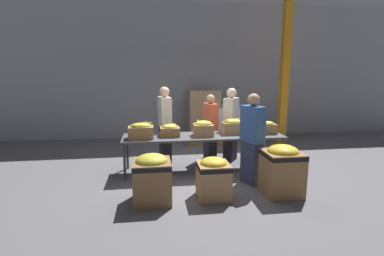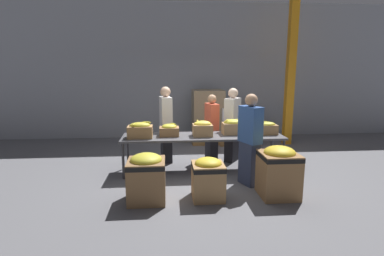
{
  "view_description": "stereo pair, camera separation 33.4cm",
  "coord_description": "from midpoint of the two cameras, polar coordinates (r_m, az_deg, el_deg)",
  "views": [
    {
      "loc": [
        -1.04,
        -5.81,
        2.04
      ],
      "look_at": [
        -0.2,
        0.26,
        0.85
      ],
      "focal_mm": 28.0,
      "sensor_mm": 36.0,
      "label": 1
    },
    {
      "loc": [
        -0.71,
        -5.85,
        2.04
      ],
      "look_at": [
        -0.2,
        0.26,
        0.85
      ],
      "focal_mm": 28.0,
      "sensor_mm": 36.0,
      "label": 2
    }
  ],
  "objects": [
    {
      "name": "ground_plane",
      "position": [
        6.24,
        3.6,
        -8.12
      ],
      "size": [
        30.0,
        30.0,
        0.0
      ],
      "primitive_type": "plane",
      "color": "slate"
    },
    {
      "name": "wall_back",
      "position": [
        9.18,
        0.72,
        10.74
      ],
      "size": [
        16.0,
        0.08,
        4.0
      ],
      "color": "#9399A3",
      "rests_on": "ground_plane"
    },
    {
      "name": "sorting_table",
      "position": [
        6.05,
        3.67,
        -1.84
      ],
      "size": [
        3.23,
        0.81,
        0.74
      ],
      "color": "#4C4C51",
      "rests_on": "ground_plane"
    },
    {
      "name": "banana_box_0",
      "position": [
        5.86,
        -8.26,
        -0.39
      ],
      "size": [
        0.47,
        0.34,
        0.32
      ],
      "color": "#A37A4C",
      "rests_on": "sorting_table"
    },
    {
      "name": "banana_box_1",
      "position": [
        5.99,
        -2.77,
        -0.38
      ],
      "size": [
        0.38,
        0.33,
        0.25
      ],
      "color": "olive",
      "rests_on": "sorting_table"
    },
    {
      "name": "banana_box_2",
      "position": [
        5.98,
        3.61,
        -0.07
      ],
      "size": [
        0.38,
        0.33,
        0.32
      ],
      "color": "tan",
      "rests_on": "sorting_table"
    },
    {
      "name": "banana_box_3",
      "position": [
        6.22,
        9.29,
        0.28
      ],
      "size": [
        0.43,
        0.31,
        0.32
      ],
      "color": "tan",
      "rests_on": "sorting_table"
    },
    {
      "name": "banana_box_4",
      "position": [
        6.36,
        15.58,
        0.01
      ],
      "size": [
        0.4,
        0.27,
        0.27
      ],
      "color": "#A37A4C",
      "rests_on": "sorting_table"
    },
    {
      "name": "volunteer_0",
      "position": [
        6.82,
        5.16,
        0.01
      ],
      "size": [
        0.29,
        0.44,
        1.51
      ],
      "rotation": [
        0.0,
        0.0,
        -1.33
      ],
      "color": "black",
      "rests_on": "ground_plane"
    },
    {
      "name": "volunteer_1",
      "position": [
        6.77,
        9.08,
        0.47
      ],
      "size": [
        0.44,
        0.49,
        1.65
      ],
      "rotation": [
        0.0,
        0.0,
        -2.19
      ],
      "color": "black",
      "rests_on": "ground_plane"
    },
    {
      "name": "volunteer_2",
      "position": [
        6.66,
        -3.55,
        0.57
      ],
      "size": [
        0.29,
        0.48,
        1.69
      ],
      "rotation": [
        0.0,
        0.0,
        -1.41
      ],
      "color": "black",
      "rests_on": "ground_plane"
    },
    {
      "name": "volunteer_3",
      "position": [
        5.43,
        12.7,
        -2.33
      ],
      "size": [
        0.37,
        0.49,
        1.64
      ],
      "rotation": [
        0.0,
        0.0,
        1.96
      ],
      "color": "#2D3856",
      "rests_on": "ground_plane"
    },
    {
      "name": "donation_bin_0",
      "position": [
        4.78,
        -6.65,
        -9.06
      ],
      "size": [
        0.58,
        0.58,
        0.77
      ],
      "color": "olive",
      "rests_on": "ground_plane"
    },
    {
      "name": "donation_bin_1",
      "position": [
        4.86,
        5.07,
        -9.3
      ],
      "size": [
        0.51,
        0.51,
        0.68
      ],
      "color": "#A37A4C",
      "rests_on": "ground_plane"
    },
    {
      "name": "donation_bin_2",
      "position": [
        5.15,
        17.98,
        -7.62
      ],
      "size": [
        0.6,
        0.6,
        0.84
      ],
      "color": "olive",
      "rests_on": "ground_plane"
    },
    {
      "name": "support_pillar",
      "position": [
        8.67,
        19.33,
        10.11
      ],
      "size": [
        0.21,
        0.21,
        4.0
      ],
      "color": "orange",
      "rests_on": "ground_plane"
    },
    {
      "name": "pallet_stack_0",
      "position": [
        8.72,
        9.64,
        0.69
      ],
      "size": [
        1.14,
        1.14,
        1.03
      ],
      "color": "olive",
      "rests_on": "ground_plane"
    },
    {
      "name": "pallet_stack_1",
      "position": [
        8.54,
        4.09,
        2.18
      ],
      "size": [
        0.93,
        0.93,
        1.49
      ],
      "color": "olive",
      "rests_on": "ground_plane"
    }
  ]
}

